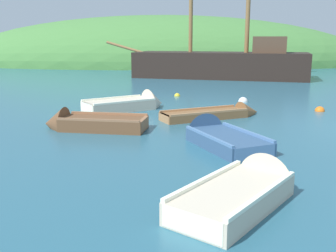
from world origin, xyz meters
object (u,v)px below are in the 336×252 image
object	(u,v)px
buoy_yellow	(177,96)
buoy_white	(243,102)
rowboat_portside	(219,115)
rowboat_outer_right	(131,106)
rowboat_far	(217,139)
sailing_ship	(222,68)
buoy_orange	(320,111)
rowboat_near_dock	(88,125)
rowboat_center	(247,192)

from	to	relation	value
buoy_yellow	buoy_white	distance (m)	3.44
buoy_yellow	rowboat_portside	bearing A→B (deg)	-74.57
rowboat_portside	buoy_yellow	size ratio (longest dim) A/B	13.38
rowboat_outer_right	rowboat_far	bearing A→B (deg)	-95.01
sailing_ship	buoy_orange	distance (m)	13.65
buoy_yellow	rowboat_near_dock	bearing A→B (deg)	-110.80
rowboat_center	sailing_ship	bearing A→B (deg)	31.16
sailing_ship	rowboat_portside	size ratio (longest dim) A/B	3.85
buoy_white	buoy_orange	world-z (taller)	buoy_white
rowboat_far	rowboat_outer_right	world-z (taller)	rowboat_outer_right
rowboat_near_dock	buoy_yellow	xyz separation A→B (m)	(2.80, 7.37, -0.14)
rowboat_far	rowboat_portside	size ratio (longest dim) A/B	0.84
sailing_ship	rowboat_near_dock	size ratio (longest dim) A/B	4.41
rowboat_far	rowboat_portside	xyz separation A→B (m)	(0.41, 3.59, -0.04)
rowboat_far	rowboat_near_dock	bearing A→B (deg)	42.65
sailing_ship	buoy_yellow	xyz separation A→B (m)	(-3.24, -9.39, -0.70)
sailing_ship	rowboat_outer_right	xyz separation A→B (m)	(-5.09, -13.14, -0.56)
rowboat_portside	rowboat_near_dock	bearing A→B (deg)	179.11
rowboat_near_dock	buoy_orange	distance (m)	9.02
buoy_white	buoy_orange	bearing A→B (deg)	-41.12
sailing_ship	buoy_white	bearing A→B (deg)	102.17
rowboat_far	rowboat_center	bearing A→B (deg)	157.16
sailing_ship	buoy_yellow	bearing A→B (deg)	84.57
rowboat_near_dock	buoy_white	bearing A→B (deg)	-127.73
rowboat_center	buoy_yellow	world-z (taller)	rowboat_center
rowboat_center	buoy_yellow	bearing A→B (deg)	41.75
rowboat_far	buoy_white	world-z (taller)	rowboat_far
rowboat_far	rowboat_near_dock	distance (m)	4.19
sailing_ship	rowboat_center	xyz separation A→B (m)	(-2.03, -22.24, -0.57)
rowboat_far	buoy_white	distance (m)	7.47
sailing_ship	buoy_orange	xyz separation A→B (m)	(2.34, -13.42, -0.70)
rowboat_center	rowboat_portside	bearing A→B (deg)	34.25
sailing_ship	buoy_yellow	world-z (taller)	sailing_ship
rowboat_center	rowboat_outer_right	xyz separation A→B (m)	(-3.06, 9.10, 0.01)
sailing_ship	rowboat_portside	bearing A→B (deg)	96.84
sailing_ship	rowboat_outer_right	world-z (taller)	sailing_ship
rowboat_outer_right	buoy_yellow	world-z (taller)	rowboat_outer_right
rowboat_portside	buoy_yellow	bearing A→B (deg)	79.72
rowboat_portside	buoy_white	xyz separation A→B (m)	(1.47, 3.64, -0.08)
rowboat_far	buoy_white	size ratio (longest dim) A/B	7.62
rowboat_outer_right	buoy_yellow	size ratio (longest dim) A/B	11.97
sailing_ship	rowboat_near_dock	xyz separation A→B (m)	(-6.04, -16.75, -0.57)
buoy_yellow	buoy_orange	world-z (taller)	buoy_orange
rowboat_far	buoy_yellow	bearing A→B (deg)	-17.98
buoy_white	rowboat_near_dock	bearing A→B (deg)	-135.69
sailing_ship	rowboat_far	xyz separation A→B (m)	(-2.16, -18.36, -0.59)
buoy_orange	rowboat_center	bearing A→B (deg)	-116.38
rowboat_far	rowboat_near_dock	size ratio (longest dim) A/B	0.96
rowboat_near_dock	buoy_white	world-z (taller)	rowboat_near_dock
sailing_ship	rowboat_portside	xyz separation A→B (m)	(-1.75, -14.77, -0.62)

